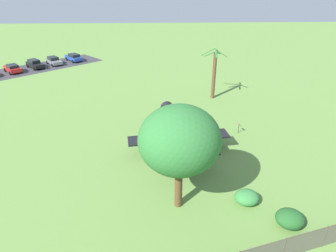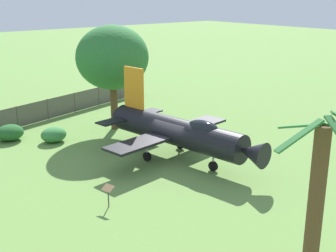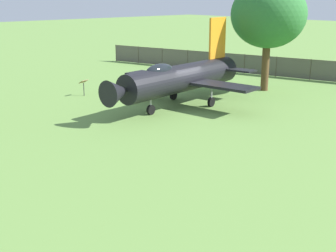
{
  "view_description": "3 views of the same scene",
  "coord_description": "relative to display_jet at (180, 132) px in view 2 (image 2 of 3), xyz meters",
  "views": [
    {
      "loc": [
        24.21,
        -2.03,
        14.86
      ],
      "look_at": [
        -0.72,
        -0.93,
        2.2
      ],
      "focal_mm": 30.26,
      "sensor_mm": 36.0,
      "label": 1
    },
    {
      "loc": [
        -20.55,
        17.45,
        10.31
      ],
      "look_at": [
        0.01,
        0.62,
        2.29
      ],
      "focal_mm": 47.84,
      "sensor_mm": 36.0,
      "label": 2
    },
    {
      "loc": [
        -20.19,
        -20.83,
        6.95
      ],
      "look_at": [
        -7.42,
        -6.78,
        1.5
      ],
      "focal_mm": 49.07,
      "sensor_mm": 36.0,
      "label": 3
    }
  ],
  "objects": [
    {
      "name": "ground_plane",
      "position": [
        0.36,
        0.05,
        -1.86
      ],
      "size": [
        200.0,
        200.0,
        0.0
      ],
      "primitive_type": "plane",
      "color": "#668E42"
    },
    {
      "name": "perimeter_fence",
      "position": [
        13.32,
        5.33,
        -0.93
      ],
      "size": [
        7.71,
        29.08,
        1.76
      ],
      "rotation": [
        0.0,
        0.0,
        8.11
      ],
      "color": "#4C4238",
      "rests_on": "ground_plane"
    },
    {
      "name": "display_jet",
      "position": [
        0.0,
        0.0,
        0.0
      ],
      "size": [
        12.1,
        9.91,
        5.46
      ],
      "rotation": [
        0.0,
        0.0,
        3.27
      ],
      "color": "black",
      "rests_on": "ground_plane"
    },
    {
      "name": "info_plaque",
      "position": [
        -2.68,
        6.99,
        -1.01
      ],
      "size": [
        0.67,
        0.52,
        1.14
      ],
      "color": "#333333",
      "rests_on": "ground_plane"
    },
    {
      "name": "shrub_by_tree",
      "position": [
        10.7,
        6.92,
        -1.29
      ],
      "size": [
        1.81,
        1.95,
        1.15
      ],
      "color": "#235B26",
      "rests_on": "ground_plane"
    },
    {
      "name": "shade_tree",
      "position": [
        8.4,
        -0.51,
        3.67
      ],
      "size": [
        5.22,
        5.56,
        7.98
      ],
      "color": "brown",
      "rests_on": "ground_plane"
    },
    {
      "name": "shrub_near_fence",
      "position": [
        8.4,
        4.63,
        -1.33
      ],
      "size": [
        1.62,
        1.83,
        1.07
      ],
      "color": "#387F3D",
      "rests_on": "ground_plane"
    },
    {
      "name": "palm_tree",
      "position": [
        -13.46,
        6.1,
        1.66
      ],
      "size": [
        3.79,
        3.28,
        7.01
      ],
      "color": "brown",
      "rests_on": "ground_plane"
    }
  ]
}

